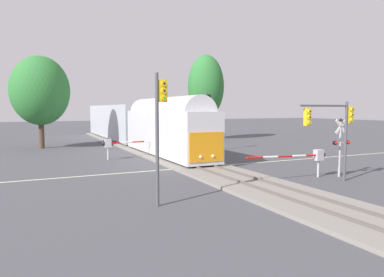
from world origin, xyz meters
name	(u,v)px	position (x,y,z in m)	size (l,w,h in m)	color
ground_plane	(198,167)	(0.00, 0.00, 0.00)	(220.00, 220.00, 0.00)	#47474C
road_centre_stripe	(198,167)	(0.00, 0.00, 0.00)	(44.00, 0.20, 0.01)	beige
railway_track	(198,166)	(0.00, 0.00, 0.10)	(4.40, 80.00, 0.32)	gray
commuter_train	(134,123)	(0.00, 17.60, 2.77)	(3.04, 40.99, 5.16)	silver
crossing_gate_near	(310,156)	(4.65, -6.82, 1.41)	(6.10, 0.40, 1.80)	#B7B7BC
crossing_signal_mast	(341,141)	(6.69, -7.34, 2.36)	(1.36, 0.44, 3.86)	#B2B2B7
crossing_gate_far	(116,144)	(-4.67, 6.82, 1.39)	(6.03, 0.40, 1.80)	#B7B7BC
traffic_signal_near_right	(334,122)	(4.90, -8.41, 3.64)	(4.08, 0.38, 4.87)	#4C4C51
traffic_signal_far_side	(208,112)	(5.30, 8.59, 4.13)	(0.53, 0.38, 6.19)	#4C4C51
traffic_signal_near_left	(160,118)	(-6.28, -8.95, 4.03)	(0.53, 0.38, 6.03)	#4C4C51
oak_far_right	(206,86)	(11.50, 20.97, 7.55)	(5.09, 5.09, 11.96)	#4C3828
oak_behind_train	(40,91)	(-10.15, 19.08, 6.41)	(6.35, 6.35, 10.24)	#4C3828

